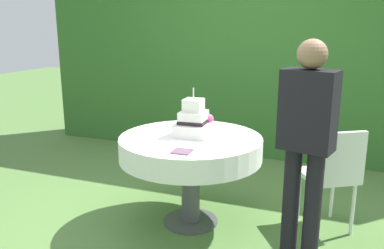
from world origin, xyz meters
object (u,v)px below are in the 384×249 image
at_px(serving_plate_far, 158,144).
at_px(napkin_stack, 182,151).
at_px(wedding_cake, 194,122).
at_px(standing_person, 306,139).
at_px(cake_table, 191,149).
at_px(serving_plate_near, 148,134).
at_px(garden_chair, 333,171).

xyz_separation_m(serving_plate_far, napkin_stack, (0.25, -0.11, -0.00)).
distance_m(wedding_cake, standing_person, 0.99).
relative_size(cake_table, napkin_stack, 8.57).
bearing_deg(serving_plate_far, serving_plate_near, 133.43).
bearing_deg(garden_chair, wedding_cake, -169.49).
bearing_deg(standing_person, serving_plate_far, -177.83).
relative_size(cake_table, serving_plate_near, 9.17).
bearing_deg(wedding_cake, garden_chair, 10.51).
bearing_deg(napkin_stack, standing_person, 10.01).
bearing_deg(serving_plate_far, garden_chair, 23.12).
distance_m(serving_plate_near, napkin_stack, 0.56).
distance_m(serving_plate_far, garden_chair, 1.42).
distance_m(napkin_stack, garden_chair, 1.26).
relative_size(serving_plate_near, serving_plate_far, 1.05).
bearing_deg(cake_table, wedding_cake, 76.59).
bearing_deg(serving_plate_near, standing_person, -7.59).
relative_size(wedding_cake, serving_plate_far, 3.27).
bearing_deg(wedding_cake, standing_person, -17.75).
bearing_deg(standing_person, wedding_cake, 162.25).
xyz_separation_m(serving_plate_near, serving_plate_far, (0.20, -0.22, 0.00)).
distance_m(cake_table, garden_chair, 1.17).
bearing_deg(wedding_cake, serving_plate_far, -116.04).
xyz_separation_m(wedding_cake, garden_chair, (1.12, 0.21, -0.35)).
height_order(cake_table, serving_plate_far, serving_plate_far).
xyz_separation_m(napkin_stack, garden_chair, (1.04, 0.66, -0.24)).
distance_m(wedding_cake, serving_plate_far, 0.40).
bearing_deg(standing_person, serving_plate_near, 172.41).
xyz_separation_m(cake_table, wedding_cake, (0.01, 0.05, 0.23)).
bearing_deg(napkin_stack, serving_plate_far, 156.04).
xyz_separation_m(cake_table, serving_plate_near, (-0.36, -0.08, 0.12)).
bearing_deg(garden_chair, serving_plate_far, -156.88).
bearing_deg(serving_plate_far, wedding_cake, 63.96).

